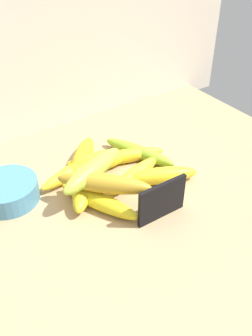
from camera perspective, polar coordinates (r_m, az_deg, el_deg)
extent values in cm
cube|color=tan|center=(78.17, -2.28, -7.36)|extent=(110.00, 76.00, 3.00)
cube|color=beige|center=(94.27, -16.58, 22.58)|extent=(130.00, 2.00, 70.00)
cube|color=black|center=(73.43, 5.53, -4.97)|extent=(11.00, 0.80, 8.40)
cube|color=#8D6048|center=(76.50, 4.98, -6.83)|extent=(9.90, 1.20, 0.60)
cylinder|color=teal|center=(82.16, -17.66, -3.38)|extent=(12.98, 12.98, 4.46)
ellipsoid|color=yellow|center=(83.47, 1.26, -1.10)|extent=(17.10, 8.10, 3.37)
ellipsoid|color=yellow|center=(85.94, -7.54, -0.15)|extent=(20.44, 8.00, 3.48)
ellipsoid|color=yellow|center=(83.22, 5.19, -1.19)|extent=(17.23, 10.44, 3.84)
ellipsoid|color=#8ABA2B|center=(91.00, 1.99, 2.48)|extent=(10.47, 19.29, 3.38)
ellipsoid|color=yellow|center=(80.55, -6.47, -2.63)|extent=(13.40, 16.24, 4.17)
ellipsoid|color=gold|center=(89.16, -6.63, 1.72)|extent=(13.87, 14.81, 4.13)
ellipsoid|color=yellow|center=(88.51, -3.16, 1.29)|extent=(18.26, 9.84, 3.25)
ellipsoid|color=yellow|center=(76.82, -4.26, -5.01)|extent=(11.03, 18.74, 3.67)
ellipsoid|color=yellow|center=(86.25, -5.15, 0.37)|extent=(17.44, 6.37, 3.88)
ellipsoid|color=yellow|center=(89.29, -0.57, 1.75)|extent=(20.77, 9.80, 3.37)
ellipsoid|color=#A4BD39|center=(77.57, -5.31, -0.40)|extent=(18.45, 10.80, 4.12)
ellipsoid|color=#B78E25|center=(74.88, -3.54, -2.39)|extent=(16.81, 16.58, 4.05)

